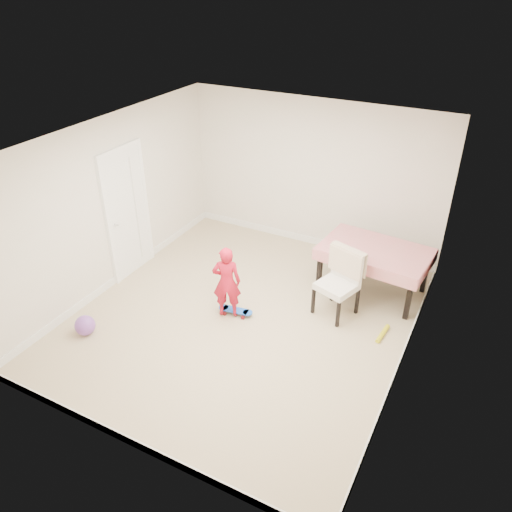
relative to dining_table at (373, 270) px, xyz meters
The scene contains 17 objects.
ground 2.12m from the dining_table, 133.14° to the right, with size 5.00×5.00×0.00m, color tan.
ceiling 3.04m from the dining_table, 133.14° to the right, with size 4.50×5.00×0.04m, color silver.
wall_back 1.95m from the dining_table, 146.02° to the left, with size 4.50×0.04×2.60m, color silver.
wall_front 4.35m from the dining_table, 109.60° to the right, with size 4.50×0.04×2.60m, color silver.
wall_left 4.07m from the dining_table, 157.42° to the right, with size 0.04×5.00×2.60m, color silver.
wall_right 1.95m from the dining_table, 62.08° to the right, with size 0.04×5.00×2.60m, color silver.
door 3.90m from the dining_table, 161.50° to the right, with size 0.10×0.94×2.11m, color white.
baseboard_back 1.75m from the dining_table, 145.75° to the left, with size 4.50×0.02×0.12m, color white.
baseboard_front 4.27m from the dining_table, 109.56° to the right, with size 4.50×0.02×0.12m, color white.
baseboard_left 3.98m from the dining_table, 157.47° to the right, with size 0.02×5.00×0.12m, color white.
baseboard_right 1.75m from the dining_table, 61.79° to the right, with size 0.02×5.00×0.12m, color white.
dining_table is the anchor object (origin of this frame).
dining_chair 0.88m from the dining_table, 109.95° to the right, with size 0.55×0.63×1.01m, color white, non-canonical shape.
skateboard 2.20m from the dining_table, 136.01° to the right, with size 0.52×0.19×0.08m, color blue, non-canonical shape.
child 2.29m from the dining_table, 136.10° to the right, with size 0.40×0.26×1.09m, color #B8122A.
balloon 4.27m from the dining_table, 138.18° to the right, with size 0.28×0.28×0.28m, color purple.
foam_toy 1.15m from the dining_table, 64.80° to the right, with size 0.06×0.06×0.40m, color yellow.
Camera 1 is at (2.81, -5.01, 4.45)m, focal length 35.00 mm.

